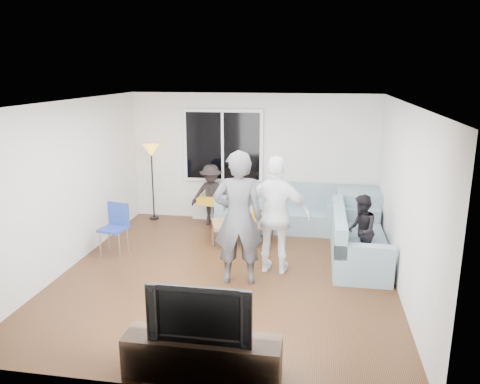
% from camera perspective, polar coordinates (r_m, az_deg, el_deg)
% --- Properties ---
extents(floor, '(5.00, 5.50, 0.04)m').
position_cam_1_polar(floor, '(7.38, -1.56, -9.96)').
color(floor, '#56351C').
rests_on(floor, ground).
extents(ceiling, '(5.00, 5.50, 0.04)m').
position_cam_1_polar(ceiling, '(6.73, -1.72, 10.95)').
color(ceiling, white).
rests_on(ceiling, ground).
extents(wall_back, '(5.00, 0.04, 2.60)m').
position_cam_1_polar(wall_back, '(9.61, 1.56, 4.11)').
color(wall_back, silver).
rests_on(wall_back, ground).
extents(wall_front, '(5.00, 0.04, 2.60)m').
position_cam_1_polar(wall_front, '(4.39, -8.71, -8.99)').
color(wall_front, silver).
rests_on(wall_front, ground).
extents(wall_left, '(0.04, 5.50, 2.60)m').
position_cam_1_polar(wall_left, '(7.81, -20.08, 0.77)').
color(wall_left, silver).
rests_on(wall_left, ground).
extents(wall_right, '(0.04, 5.50, 2.60)m').
position_cam_1_polar(wall_right, '(6.92, 19.30, -0.87)').
color(wall_right, silver).
rests_on(wall_right, ground).
extents(window_frame, '(1.62, 0.06, 1.47)m').
position_cam_1_polar(window_frame, '(9.59, -2.06, 5.60)').
color(window_frame, white).
rests_on(window_frame, wall_back).
extents(window_glass, '(1.50, 0.02, 1.35)m').
position_cam_1_polar(window_glass, '(9.55, -2.11, 5.56)').
color(window_glass, black).
rests_on(window_glass, window_frame).
extents(window_mullion, '(0.05, 0.03, 1.35)m').
position_cam_1_polar(window_mullion, '(9.54, -2.12, 5.55)').
color(window_mullion, white).
rests_on(window_mullion, window_frame).
extents(radiator, '(1.30, 0.12, 0.62)m').
position_cam_1_polar(radiator, '(9.82, -2.05, -1.61)').
color(radiator, silver).
rests_on(radiator, floor).
extents(potted_plant, '(0.23, 0.20, 0.37)m').
position_cam_1_polar(potted_plant, '(9.61, -0.51, 1.10)').
color(potted_plant, '#266028').
rests_on(potted_plant, radiator).
extents(vase, '(0.20, 0.20, 0.18)m').
position_cam_1_polar(vase, '(9.70, -2.51, 0.62)').
color(vase, white).
rests_on(vase, radiator).
extents(sofa_back_section, '(2.30, 0.85, 0.85)m').
position_cam_1_polar(sofa_back_section, '(9.27, 4.37, -1.89)').
color(sofa_back_section, gray).
rests_on(sofa_back_section, floor).
extents(sofa_right_section, '(2.00, 0.85, 0.85)m').
position_cam_1_polar(sofa_right_section, '(7.90, 14.21, -5.25)').
color(sofa_right_section, gray).
rests_on(sofa_right_section, floor).
extents(sofa_corner, '(0.85, 0.85, 0.85)m').
position_cam_1_polar(sofa_corner, '(9.27, 14.11, -2.29)').
color(sofa_corner, gray).
rests_on(sofa_corner, floor).
extents(cushion_yellow, '(0.43, 0.38, 0.14)m').
position_cam_1_polar(cushion_yellow, '(9.44, -3.85, -1.04)').
color(cushion_yellow, gold).
rests_on(cushion_yellow, sofa_back_section).
extents(cushion_red, '(0.36, 0.30, 0.13)m').
position_cam_1_polar(cushion_red, '(9.40, -0.56, -1.06)').
color(cushion_red, maroon).
rests_on(cushion_red, sofa_back_section).
extents(coffee_table, '(1.23, 0.90, 0.40)m').
position_cam_1_polar(coffee_table, '(8.54, 0.39, -4.89)').
color(coffee_table, '#997B4A').
rests_on(coffee_table, floor).
extents(pitcher, '(0.17, 0.17, 0.17)m').
position_cam_1_polar(pitcher, '(8.38, 0.66, -3.22)').
color(pitcher, maroon).
rests_on(pitcher, coffee_table).
extents(side_chair, '(0.47, 0.47, 0.86)m').
position_cam_1_polar(side_chair, '(8.26, -15.06, -4.41)').
color(side_chair, '#223A93').
rests_on(side_chair, floor).
extents(floor_lamp, '(0.32, 0.32, 1.56)m').
position_cam_1_polar(floor_lamp, '(9.92, -10.51, 1.13)').
color(floor_lamp, orange).
rests_on(floor_lamp, floor).
extents(player_left, '(0.79, 0.59, 1.97)m').
position_cam_1_polar(player_left, '(6.76, -0.22, -3.18)').
color(player_left, '#444549').
rests_on(player_left, floor).
extents(player_right, '(1.10, 0.53, 1.81)m').
position_cam_1_polar(player_right, '(7.15, 4.39, -2.86)').
color(player_right, white).
rests_on(player_right, floor).
extents(spectator_right, '(0.44, 0.57, 1.16)m').
position_cam_1_polar(spectator_right, '(7.69, 14.38, -4.58)').
color(spectator_right, black).
rests_on(spectator_right, floor).
extents(spectator_back, '(0.84, 0.53, 1.23)m').
position_cam_1_polar(spectator_back, '(9.44, -3.50, -0.36)').
color(spectator_back, black).
rests_on(spectator_back, floor).
extents(tv_console, '(1.60, 0.40, 0.44)m').
position_cam_1_polar(tv_console, '(5.08, -4.57, -19.24)').
color(tv_console, '#332519').
rests_on(tv_console, floor).
extents(television, '(1.05, 0.14, 0.60)m').
position_cam_1_polar(television, '(4.81, -4.70, -14.07)').
color(television, black).
rests_on(television, tv_console).
extents(bottle_a, '(0.07, 0.07, 0.24)m').
position_cam_1_polar(bottle_a, '(8.59, -1.22, -2.53)').
color(bottle_a, '#D04E0C').
rests_on(bottle_a, coffee_table).
extents(bottle_b, '(0.08, 0.08, 0.27)m').
position_cam_1_polar(bottle_b, '(8.31, -0.67, -3.00)').
color(bottle_b, '#17831E').
rests_on(bottle_b, coffee_table).
extents(bottle_e, '(0.07, 0.07, 0.19)m').
position_cam_1_polar(bottle_e, '(8.54, 2.70, -2.80)').
color(bottle_e, black).
rests_on(bottle_e, coffee_table).
extents(bottle_d, '(0.07, 0.07, 0.26)m').
position_cam_1_polar(bottle_d, '(8.34, 1.62, -2.98)').
color(bottle_d, orange).
rests_on(bottle_d, coffee_table).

